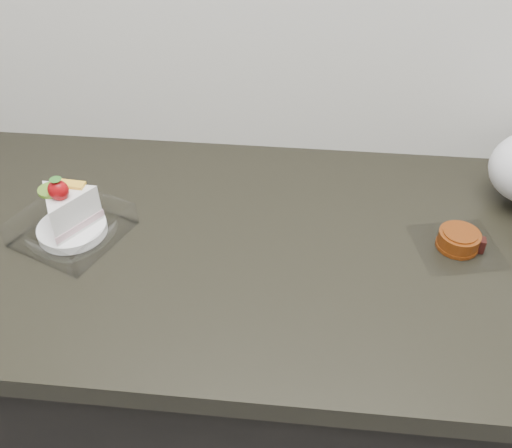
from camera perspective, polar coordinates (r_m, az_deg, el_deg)
counter at (r=1.34m, az=3.87°, el=-16.47°), size 2.04×0.64×0.90m
cake_tray at (r=1.04m, az=-18.13°, el=0.43°), size 0.21×0.21×0.13m
mooncake_wrap at (r=1.04m, az=19.63°, el=-1.63°), size 0.17×0.16×0.03m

